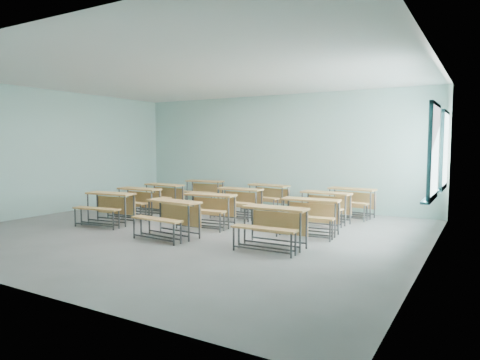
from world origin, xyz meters
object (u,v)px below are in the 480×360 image
at_px(desk_unit_r3c2, 350,198).
at_px(desk_unit_r2c1, 238,198).
at_px(desk_unit_r2c0, 162,193).
at_px(desk_unit_r0c1, 170,213).
at_px(desk_unit_r1c2, 309,211).
at_px(desk_unit_r2c2, 324,203).
at_px(desk_unit_r3c0, 203,189).
at_px(desk_unit_r3c1, 267,194).
at_px(desk_unit_r0c0, 108,204).
at_px(desk_unit_r1c0, 137,198).
at_px(desk_unit_r1c1, 208,205).
at_px(desk_unit_r0c2, 273,221).

bearing_deg(desk_unit_r3c2, desk_unit_r2c1, -143.28).
bearing_deg(desk_unit_r2c0, desk_unit_r0c1, -44.33).
relative_size(desk_unit_r1c2, desk_unit_r3c2, 0.99).
relative_size(desk_unit_r2c2, desk_unit_r3c0, 0.99).
xyz_separation_m(desk_unit_r2c1, desk_unit_r3c1, (0.17, 1.24, 0.00)).
bearing_deg(desk_unit_r3c0, desk_unit_r3c1, -10.23).
relative_size(desk_unit_r0c0, desk_unit_r0c1, 1.02).
xyz_separation_m(desk_unit_r1c0, desk_unit_r1c1, (2.22, -0.12, 0.00)).
relative_size(desk_unit_r1c1, desk_unit_r1c2, 1.01).
bearing_deg(desk_unit_r0c1, desk_unit_r2c0, 138.02).
bearing_deg(desk_unit_r2c0, desk_unit_r1c0, -79.06).
bearing_deg(desk_unit_r2c1, desk_unit_r2c0, -178.76).
height_order(desk_unit_r0c1, desk_unit_r1c1, same).
height_order(desk_unit_r0c2, desk_unit_r2c0, same).
bearing_deg(desk_unit_r2c2, desk_unit_r0c1, -120.58).
bearing_deg(desk_unit_r0c1, desk_unit_r3c2, 64.56).
bearing_deg(desk_unit_r1c2, desk_unit_r2c0, 163.70).
xyz_separation_m(desk_unit_r0c0, desk_unit_r2c1, (2.04, 2.30, 0.00)).
xyz_separation_m(desk_unit_r0c0, desk_unit_r0c2, (4.16, -0.11, 0.00)).
height_order(desk_unit_r2c1, desk_unit_r3c0, same).
height_order(desk_unit_r1c2, desk_unit_r2c1, same).
distance_m(desk_unit_r0c1, desk_unit_r1c1, 1.27).
bearing_deg(desk_unit_r0c0, desk_unit_r3c2, 33.33).
height_order(desk_unit_r2c1, desk_unit_r3c1, same).
distance_m(desk_unit_r0c2, desk_unit_r2c0, 5.04).
height_order(desk_unit_r0c0, desk_unit_r1c2, same).
relative_size(desk_unit_r1c1, desk_unit_r2c2, 1.01).
bearing_deg(desk_unit_r3c2, desk_unit_r2c0, -156.29).
height_order(desk_unit_r0c0, desk_unit_r1c1, same).
height_order(desk_unit_r2c2, desk_unit_r3c1, same).
height_order(desk_unit_r2c1, desk_unit_r2c2, same).
height_order(desk_unit_r1c0, desk_unit_r1c2, same).
distance_m(desk_unit_r0c1, desk_unit_r1c0, 2.61).
height_order(desk_unit_r0c1, desk_unit_r2c1, same).
xyz_separation_m(desk_unit_r0c2, desk_unit_r3c2, (0.27, 3.82, 0.00)).
relative_size(desk_unit_r1c2, desk_unit_r2c2, 1.00).
height_order(desk_unit_r0c2, desk_unit_r2c2, same).
bearing_deg(desk_unit_r0c1, desk_unit_r0c0, 175.74).
bearing_deg(desk_unit_r3c2, desk_unit_r0c2, -87.91).
distance_m(desk_unit_r1c1, desk_unit_r2c0, 2.71).
relative_size(desk_unit_r0c1, desk_unit_r3c0, 0.99).
height_order(desk_unit_r1c0, desk_unit_r2c1, same).
bearing_deg(desk_unit_r0c1, desk_unit_r1c1, 94.24).
bearing_deg(desk_unit_r3c1, desk_unit_r2c2, -18.52).
xyz_separation_m(desk_unit_r0c0, desk_unit_r1c2, (4.30, 1.26, 0.00)).
relative_size(desk_unit_r0c0, desk_unit_r0c2, 1.05).
xyz_separation_m(desk_unit_r2c0, desk_unit_r3c2, (4.74, 1.50, 0.00)).
relative_size(desk_unit_r2c2, desk_unit_r3c1, 0.98).
bearing_deg(desk_unit_r1c0, desk_unit_r0c2, -16.63).
bearing_deg(desk_unit_r2c1, desk_unit_r1c0, -151.49).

